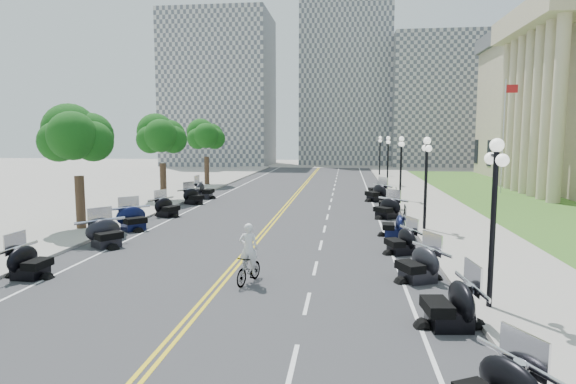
{
  "coord_description": "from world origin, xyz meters",
  "views": [
    {
      "loc": [
        4.34,
        -22.35,
        5.18
      ],
      "look_at": [
        1.1,
        4.42,
        2.0
      ],
      "focal_mm": 30.0,
      "sensor_mm": 36.0,
      "label": 1
    }
  ],
  "objects_px": {
    "bicycle": "(249,269)",
    "cyclist_rider": "(248,229)",
    "motorcycle_n_3": "(449,301)",
    "flagpole": "(503,137)"
  },
  "relations": [
    {
      "from": "bicycle",
      "to": "cyclist_rider",
      "type": "relative_size",
      "value": 0.96
    },
    {
      "from": "flagpole",
      "to": "motorcycle_n_3",
      "type": "bearing_deg",
      "value": -109.04
    },
    {
      "from": "motorcycle_n_3",
      "to": "cyclist_rider",
      "type": "height_order",
      "value": "cyclist_rider"
    },
    {
      "from": "bicycle",
      "to": "cyclist_rider",
      "type": "xyz_separation_m",
      "value": [
        0.0,
        0.0,
        1.43
      ]
    },
    {
      "from": "motorcycle_n_3",
      "to": "bicycle",
      "type": "distance_m",
      "value": 6.93
    },
    {
      "from": "flagpole",
      "to": "cyclist_rider",
      "type": "distance_m",
      "value": 33.1
    },
    {
      "from": "flagpole",
      "to": "cyclist_rider",
      "type": "relative_size",
      "value": 5.53
    },
    {
      "from": "flagpole",
      "to": "cyclist_rider",
      "type": "height_order",
      "value": "flagpole"
    },
    {
      "from": "flagpole",
      "to": "motorcycle_n_3",
      "type": "height_order",
      "value": "flagpole"
    },
    {
      "from": "motorcycle_n_3",
      "to": "cyclist_rider",
      "type": "distance_m",
      "value": 7.03
    }
  ]
}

